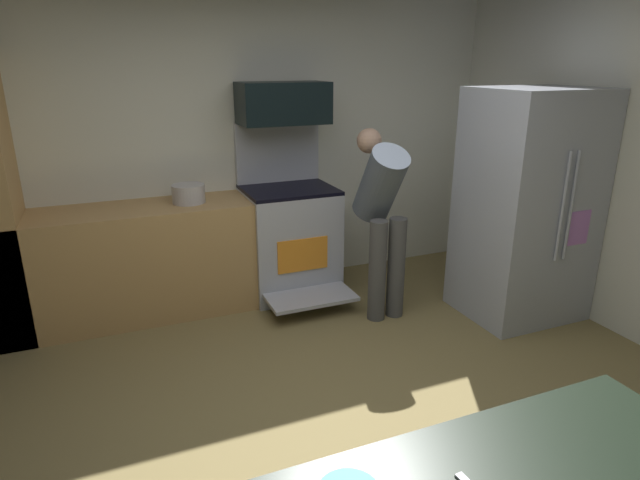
{
  "coord_description": "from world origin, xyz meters",
  "views": [
    {
      "loc": [
        -1.01,
        -2.25,
        1.98
      ],
      "look_at": [
        0.04,
        0.3,
        1.05
      ],
      "focal_mm": 29.87,
      "sensor_mm": 36.0,
      "label": 1
    }
  ],
  "objects_px": {
    "refrigerator": "(526,206)",
    "stock_pot": "(188,194)",
    "oven_range": "(290,237)",
    "person_cook": "(382,210)",
    "microwave": "(283,103)"
  },
  "relations": [
    {
      "from": "refrigerator",
      "to": "stock_pot",
      "type": "height_order",
      "value": "refrigerator"
    },
    {
      "from": "oven_range",
      "to": "stock_pot",
      "type": "distance_m",
      "value": 0.96
    },
    {
      "from": "oven_range",
      "to": "person_cook",
      "type": "xyz_separation_m",
      "value": [
        0.54,
        -0.68,
        0.36
      ]
    },
    {
      "from": "microwave",
      "to": "person_cook",
      "type": "xyz_separation_m",
      "value": [
        0.54,
        -0.77,
        -0.78
      ]
    },
    {
      "from": "oven_range",
      "to": "stock_pot",
      "type": "xyz_separation_m",
      "value": [
        -0.84,
        0.02,
        0.47
      ]
    },
    {
      "from": "refrigerator",
      "to": "stock_pot",
      "type": "bearing_deg",
      "value": 155.3
    },
    {
      "from": "oven_range",
      "to": "microwave",
      "type": "relative_size",
      "value": 2.0
    },
    {
      "from": "oven_range",
      "to": "person_cook",
      "type": "height_order",
      "value": "same"
    },
    {
      "from": "oven_range",
      "to": "refrigerator",
      "type": "bearing_deg",
      "value": -34.75
    },
    {
      "from": "oven_range",
      "to": "person_cook",
      "type": "bearing_deg",
      "value": -51.7
    },
    {
      "from": "microwave",
      "to": "stock_pot",
      "type": "xyz_separation_m",
      "value": [
        -0.84,
        -0.08,
        -0.67
      ]
    },
    {
      "from": "oven_range",
      "to": "microwave",
      "type": "height_order",
      "value": "microwave"
    },
    {
      "from": "refrigerator",
      "to": "person_cook",
      "type": "height_order",
      "value": "refrigerator"
    },
    {
      "from": "microwave",
      "to": "person_cook",
      "type": "bearing_deg",
      "value": -55.29
    },
    {
      "from": "refrigerator",
      "to": "person_cook",
      "type": "distance_m",
      "value": 1.14
    }
  ]
}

